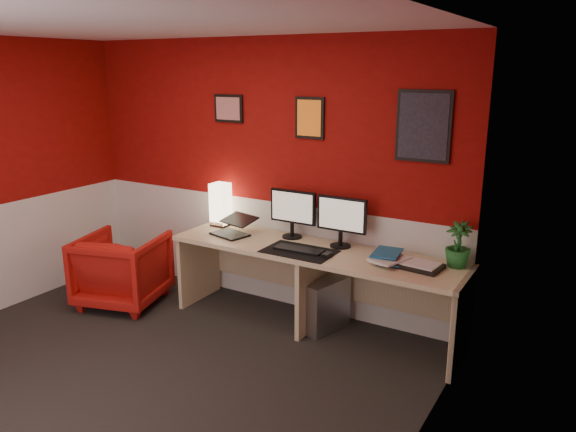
% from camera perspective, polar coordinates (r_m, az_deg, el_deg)
% --- Properties ---
extents(ground, '(4.00, 3.50, 0.01)m').
position_cam_1_polar(ground, '(4.42, -15.40, -15.82)').
color(ground, black).
rests_on(ground, ground).
extents(ceiling, '(4.00, 3.50, 0.01)m').
position_cam_1_polar(ceiling, '(3.83, -18.13, 18.44)').
color(ceiling, white).
rests_on(ceiling, ground).
extents(wall_back, '(4.00, 0.01, 2.50)m').
position_cam_1_polar(wall_back, '(5.25, -2.62, 4.30)').
color(wall_back, maroon).
rests_on(wall_back, ground).
extents(wall_right, '(0.01, 3.50, 2.50)m').
position_cam_1_polar(wall_right, '(2.87, 12.00, -5.22)').
color(wall_right, maroon).
rests_on(wall_right, ground).
extents(wainscot_back, '(4.00, 0.01, 1.00)m').
position_cam_1_polar(wainscot_back, '(5.44, -2.56, -3.50)').
color(wainscot_back, silver).
rests_on(wainscot_back, ground).
extents(wainscot_right, '(0.01, 3.50, 1.00)m').
position_cam_1_polar(wainscot_right, '(3.20, 11.15, -17.91)').
color(wainscot_right, silver).
rests_on(wainscot_right, ground).
extents(desk, '(2.60, 0.65, 0.73)m').
position_cam_1_polar(desk, '(4.86, 2.64, -7.52)').
color(desk, tan).
rests_on(desk, ground).
extents(shoji_lamp, '(0.16, 0.16, 0.40)m').
position_cam_1_polar(shoji_lamp, '(5.41, -6.94, 1.07)').
color(shoji_lamp, '#FFE5B2').
rests_on(shoji_lamp, desk).
extents(laptop, '(0.38, 0.30, 0.22)m').
position_cam_1_polar(laptop, '(5.10, -6.02, -0.80)').
color(laptop, black).
rests_on(laptop, desk).
extents(monitor_left, '(0.45, 0.06, 0.58)m').
position_cam_1_polar(monitor_left, '(4.97, 0.43, 0.99)').
color(monitor_left, black).
rests_on(monitor_left, desk).
extents(monitor_right, '(0.45, 0.06, 0.58)m').
position_cam_1_polar(monitor_right, '(4.73, 5.48, 0.19)').
color(monitor_right, black).
rests_on(monitor_right, desk).
extents(desk_mat, '(0.60, 0.38, 0.01)m').
position_cam_1_polar(desk_mat, '(4.66, 1.17, -3.64)').
color(desk_mat, black).
rests_on(desk_mat, desk).
extents(keyboard, '(0.43, 0.16, 0.02)m').
position_cam_1_polar(keyboard, '(4.67, 1.11, -3.46)').
color(keyboard, black).
rests_on(keyboard, desk_mat).
extents(mouse, '(0.07, 0.10, 0.03)m').
position_cam_1_polar(mouse, '(4.53, 4.02, -4.00)').
color(mouse, black).
rests_on(mouse, desk_mat).
extents(book_bottom, '(0.20, 0.27, 0.03)m').
position_cam_1_polar(book_bottom, '(4.52, 9.48, -4.35)').
color(book_bottom, '#206493').
rests_on(book_bottom, desk).
extents(book_middle, '(0.31, 0.36, 0.02)m').
position_cam_1_polar(book_middle, '(4.50, 9.28, -4.05)').
color(book_middle, silver).
rests_on(book_middle, book_bottom).
extents(book_top, '(0.24, 0.31, 0.03)m').
position_cam_1_polar(book_top, '(4.52, 8.83, -3.62)').
color(book_top, '#206493').
rests_on(book_top, book_middle).
extents(zen_tray, '(0.38, 0.29, 0.03)m').
position_cam_1_polar(zen_tray, '(4.41, 13.26, -5.01)').
color(zen_tray, black).
rests_on(zen_tray, desk).
extents(potted_plant, '(0.22, 0.22, 0.36)m').
position_cam_1_polar(potted_plant, '(4.46, 17.10, -2.83)').
color(potted_plant, '#19591E').
rests_on(potted_plant, desk).
extents(pc_tower, '(0.30, 0.48, 0.45)m').
position_cam_1_polar(pc_tower, '(4.91, 3.85, -9.07)').
color(pc_tower, '#99999E').
rests_on(pc_tower, ground).
extents(armchair, '(0.91, 0.93, 0.69)m').
position_cam_1_polar(armchair, '(5.60, -16.63, -5.26)').
color(armchair, '#AA140E').
rests_on(armchair, ground).
extents(art_left, '(0.32, 0.02, 0.26)m').
position_cam_1_polar(art_left, '(5.37, -6.12, 10.94)').
color(art_left, red).
rests_on(art_left, wall_back).
extents(art_center, '(0.28, 0.02, 0.36)m').
position_cam_1_polar(art_center, '(4.90, 2.24, 10.04)').
color(art_center, orange).
rests_on(art_center, wall_back).
extents(art_right, '(0.44, 0.02, 0.56)m').
position_cam_1_polar(art_right, '(4.52, 13.76, 8.94)').
color(art_right, black).
rests_on(art_right, wall_back).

